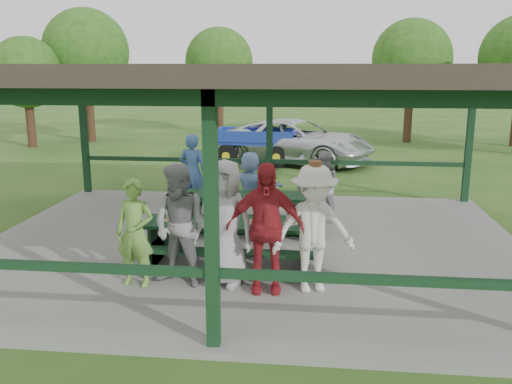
# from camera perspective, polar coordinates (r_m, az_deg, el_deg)

# --- Properties ---
(ground) EXTENTS (90.00, 90.00, 0.00)m
(ground) POSITION_cam_1_polar(r_m,az_deg,el_deg) (10.18, -0.46, -5.93)
(ground) COLOR #264A17
(ground) RESTS_ON ground
(concrete_slab) EXTENTS (10.00, 8.00, 0.10)m
(concrete_slab) POSITION_cam_1_polar(r_m,az_deg,el_deg) (10.16, -0.47, -5.67)
(concrete_slab) COLOR slate
(concrete_slab) RESTS_ON ground
(pavilion_structure) EXTENTS (10.60, 8.60, 3.24)m
(pavilion_structure) POSITION_cam_1_polar(r_m,az_deg,el_deg) (9.63, -0.50, 12.20)
(pavilion_structure) COLOR black
(pavilion_structure) RESTS_ON concrete_slab
(picnic_table_near) EXTENTS (2.81, 1.39, 0.75)m
(picnic_table_near) POSITION_cam_1_polar(r_m,az_deg,el_deg) (8.90, -2.90, -4.83)
(picnic_table_near) COLOR black
(picnic_table_near) RESTS_ON concrete_slab
(picnic_table_far) EXTENTS (2.64, 1.39, 0.75)m
(picnic_table_far) POSITION_cam_1_polar(r_m,az_deg,el_deg) (10.79, -0.64, -1.64)
(picnic_table_far) COLOR black
(picnic_table_far) RESTS_ON concrete_slab
(table_setting) EXTENTS (2.30, 0.45, 0.10)m
(table_setting) POSITION_cam_1_polar(r_m,az_deg,el_deg) (8.82, -1.57, -2.92)
(table_setting) COLOR white
(table_setting) RESTS_ON picnic_table_near
(contestant_green) EXTENTS (0.63, 0.45, 1.62)m
(contestant_green) POSITION_cam_1_polar(r_m,az_deg,el_deg) (8.23, -12.62, -4.23)
(contestant_green) COLOR #669C3D
(contestant_green) RESTS_ON concrete_slab
(contestant_grey_left) EXTENTS (1.06, 0.92, 1.84)m
(contestant_grey_left) POSITION_cam_1_polar(r_m,az_deg,el_deg) (8.07, -7.92, -3.55)
(contestant_grey_left) COLOR gray
(contestant_grey_left) RESTS_ON concrete_slab
(contestant_grey_mid) EXTENTS (1.06, 0.84, 1.91)m
(contestant_grey_mid) POSITION_cam_1_polar(r_m,az_deg,el_deg) (8.04, -3.36, -3.27)
(contestant_grey_mid) COLOR #9D9C9F
(contestant_grey_mid) RESTS_ON concrete_slab
(contestant_red) EXTENTS (1.15, 0.55, 1.91)m
(contestant_red) POSITION_cam_1_polar(r_m,az_deg,el_deg) (7.79, 0.96, -3.78)
(contestant_red) COLOR #A6212B
(contestant_red) RESTS_ON concrete_slab
(contestant_white_fedora) EXTENTS (1.34, 0.97, 1.93)m
(contestant_white_fedora) POSITION_cam_1_polar(r_m,az_deg,el_deg) (7.85, 6.07, -3.85)
(contestant_white_fedora) COLOR silver
(contestant_white_fedora) RESTS_ON concrete_slab
(spectator_lblue) EXTENTS (1.45, 0.96, 1.50)m
(spectator_lblue) POSITION_cam_1_polar(r_m,az_deg,el_deg) (11.43, -0.59, 0.60)
(spectator_lblue) COLOR #91B0E1
(spectator_lblue) RESTS_ON concrete_slab
(spectator_blue) EXTENTS (0.71, 0.53, 1.76)m
(spectator_blue) POSITION_cam_1_polar(r_m,az_deg,el_deg) (12.36, -6.66, 2.08)
(spectator_blue) COLOR #3A5E97
(spectator_blue) RESTS_ON concrete_slab
(spectator_grey) EXTENTS (0.76, 0.60, 1.52)m
(spectator_grey) POSITION_cam_1_polar(r_m,az_deg,el_deg) (11.44, 7.01, 0.57)
(spectator_grey) COLOR gray
(spectator_grey) RESTS_ON concrete_slab
(pickup_truck) EXTENTS (6.01, 4.47, 1.52)m
(pickup_truck) POSITION_cam_1_polar(r_m,az_deg,el_deg) (19.07, 4.23, 5.32)
(pickup_truck) COLOR silver
(pickup_truck) RESTS_ON ground
(farm_trailer) EXTENTS (3.72, 1.81, 1.30)m
(farm_trailer) POSITION_cam_1_polar(r_m,az_deg,el_deg) (18.95, -0.05, 4.95)
(farm_trailer) COLOR #1C359A
(farm_trailer) RESTS_ON ground
(tree_far_left) EXTENTS (3.74, 3.74, 5.84)m
(tree_far_left) POSITION_cam_1_polar(r_m,az_deg,el_deg) (25.70, -17.46, 13.90)
(tree_far_left) COLOR #311C13
(tree_far_left) RESTS_ON ground
(tree_left) EXTENTS (3.35, 3.35, 5.24)m
(tree_left) POSITION_cam_1_polar(r_m,az_deg,el_deg) (27.66, -3.90, 13.50)
(tree_left) COLOR #311C13
(tree_left) RESTS_ON ground
(tree_mid) EXTENTS (3.44, 3.44, 5.37)m
(tree_mid) POSITION_cam_1_polar(r_m,az_deg,el_deg) (25.19, 16.07, 13.29)
(tree_mid) COLOR #311C13
(tree_mid) RESTS_ON ground
(tree_edge_left) EXTENTS (2.91, 2.91, 4.55)m
(tree_edge_left) POSITION_cam_1_polar(r_m,az_deg,el_deg) (24.66, -23.05, 11.47)
(tree_edge_left) COLOR #311C13
(tree_edge_left) RESTS_ON ground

